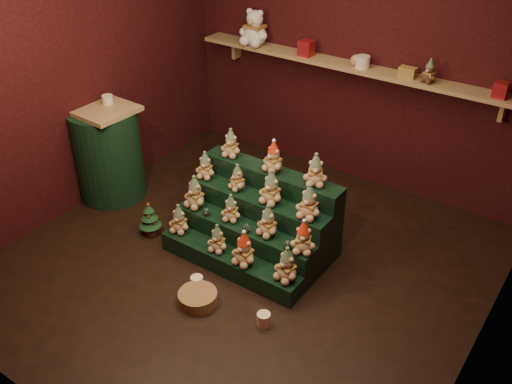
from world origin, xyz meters
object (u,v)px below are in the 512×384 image
Objects in this scene: mug_right at (264,319)px; brown_bear at (429,71)px; snow_globe_a at (206,212)px; riser_tier_front at (229,263)px; mug_left at (197,282)px; snow_globe_c at (287,245)px; side_table at (108,152)px; mini_christmas_tree at (150,218)px; wicker_basket at (198,298)px; white_bear at (255,23)px; snow_globe_b at (247,228)px.

brown_bear is at bearing 84.31° from mug_right.
snow_globe_a is at bearing 151.88° from mug_right.
riser_tier_front is 6.43× the size of brown_bear.
mug_right is (0.71, -0.04, 0.00)m from mug_left.
side_table reaches higher than snow_globe_c.
snow_globe_a reaches higher than mini_christmas_tree.
white_bear is at bearing 115.08° from wicker_basket.
snow_globe_b is at bearing -57.58° from white_bear.
mug_left and mug_right have the same top height.
snow_globe_a is 0.21× the size of mini_christmas_tree.
wicker_basket is (-0.46, -0.63, -0.35)m from snow_globe_c.
brown_bear is at bearing -0.77° from white_bear.
snow_globe_a is 0.36× the size of brown_bear.
riser_tier_front is 3.82× the size of mini_christmas_tree.
riser_tier_front is at bearing -61.37° from white_bear.
snow_globe_b is 0.72m from wicker_basket.
snow_globe_a is 0.94× the size of snow_globe_b.
mug_left is 0.71m from mug_right.
mug_left is at bearing 132.09° from wicker_basket.
white_bear reaches higher than mini_christmas_tree.
snow_globe_b is 0.83m from mug_right.
snow_globe_b is 0.08× the size of side_table.
mug_right is at bearing -54.40° from white_bear.
snow_globe_b is at bearing 70.69° from mug_left.
snow_globe_b is 0.76× the size of mug_left.
snow_globe_b is 2.24m from brown_bear.
snow_globe_b is (0.08, 0.16, 0.31)m from riser_tier_front.
brown_bear reaches higher than snow_globe_a.
white_bear is 2.25× the size of brown_bear.
mug_right is (0.99, -0.53, -0.34)m from snow_globe_a.
brown_bear is at bearing 67.82° from mug_left.
riser_tier_front is 16.95× the size of snow_globe_b.
mug_right is (0.62, -0.37, -0.04)m from riser_tier_front.
snow_globe_a is at bearing 180.00° from snow_globe_c.
mug_left is at bearing 177.05° from mug_right.
wicker_basket is at bearing -96.88° from brown_bear.
side_table is at bearing 176.05° from snow_globe_c.
mug_left is at bearing -66.94° from white_bear.
mini_christmas_tree is 0.75× the size of white_bear.
mini_christmas_tree is 3.36× the size of mug_right.
snow_globe_b is at bearing -180.00° from snow_globe_c.
brown_bear is (0.24, 2.36, 1.37)m from mug_right.
wicker_basket is (1.84, -0.79, -0.45)m from side_table.
mug_left is 2.86m from brown_bear.
snow_globe_b is 0.98× the size of snow_globe_c.
side_table is at bearing 170.02° from riser_tier_front.
snow_globe_a is 0.72× the size of mug_left.
snow_globe_b is 0.41m from snow_globe_c.
mini_christmas_tree is 1.68× the size of brown_bear.
mini_christmas_tree reaches higher than mug_right.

